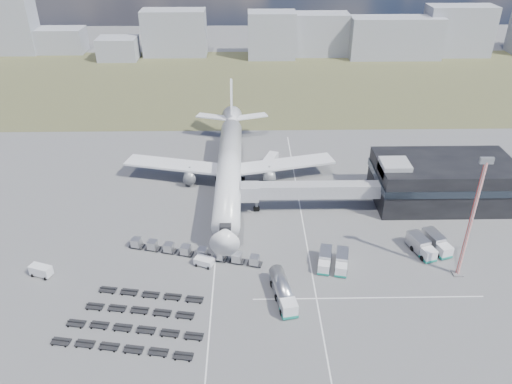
{
  "coord_description": "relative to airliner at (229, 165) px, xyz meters",
  "views": [
    {
      "loc": [
        4.37,
        -72.67,
        59.26
      ],
      "look_at": [
        6.11,
        21.77,
        4.0
      ],
      "focal_mm": 35.0,
      "sensor_mm": 36.0,
      "label": 1
    }
  ],
  "objects": [
    {
      "name": "utility_van",
      "position": [
        -33.45,
        -33.35,
        -4.22
      ],
      "size": [
        4.36,
        3.04,
        2.15
      ],
      "primitive_type": "cube",
      "rotation": [
        0.0,
        0.0,
        -0.34
      ],
      "color": "silver",
      "rests_on": "ground"
    },
    {
      "name": "lane_markings",
      "position": [
        9.77,
        -29.38,
        -5.29
      ],
      "size": [
        47.12,
        110.0,
        0.01
      ],
      "color": "silver",
      "rests_on": "ground"
    },
    {
      "name": "uld_row",
      "position": [
        -6.14,
        -27.99,
        -4.21
      ],
      "size": [
        26.33,
        8.38,
        1.81
      ],
      "rotation": [
        0.0,
        0.0,
        -0.25
      ],
      "color": "black",
      "rests_on": "ground"
    },
    {
      "name": "ground",
      "position": [
        0.0,
        -32.38,
        -5.29
      ],
      "size": [
        420.0,
        420.0,
        0.0
      ],
      "primitive_type": "plane",
      "color": "#565659",
      "rests_on": "ground"
    },
    {
      "name": "fuel_tanker",
      "position": [
        10.19,
        -40.29,
        -3.58
      ],
      "size": [
        4.52,
        10.88,
        3.42
      ],
      "rotation": [
        0.0,
        0.0,
        0.18
      ],
      "color": "silver",
      "rests_on": "ground"
    },
    {
      "name": "pushback_tug",
      "position": [
        -3.98,
        -30.83,
        -4.51
      ],
      "size": [
        4.02,
        3.17,
        1.57
      ],
      "primitive_type": "cube",
      "rotation": [
        0.0,
        0.0,
        -0.38
      ],
      "color": "silver",
      "rests_on": "ground"
    },
    {
      "name": "service_trucks_far",
      "position": [
        39.47,
        -27.26,
        -3.72
      ],
      "size": [
        7.84,
        8.62,
        2.89
      ],
      "rotation": [
        0.0,
        0.0,
        0.3
      ],
      "color": "silver",
      "rests_on": "ground"
    },
    {
      "name": "service_trucks_near",
      "position": [
        20.11,
        -31.7,
        -3.89
      ],
      "size": [
        6.57,
        7.38,
        2.57
      ],
      "rotation": [
        0.0,
        0.0,
        -0.22
      ],
      "color": "silver",
      "rests_on": "ground"
    },
    {
      "name": "airliner",
      "position": [
        0.0,
        0.0,
        0.0
      ],
      "size": [
        51.59,
        64.53,
        17.62
      ],
      "color": "silver",
      "rests_on": "ground"
    },
    {
      "name": "floodlight_mast",
      "position": [
        42.68,
        -34.31,
        6.67
      ],
      "size": [
        2.22,
        1.84,
        23.86
      ],
      "rotation": [
        0.0,
        0.0,
        -0.02
      ],
      "color": "red",
      "rests_on": "ground"
    },
    {
      "name": "baggage_dollies",
      "position": [
        -14.28,
        -45.41,
        -4.94
      ],
      "size": [
        24.03,
        17.02,
        0.7
      ],
      "rotation": [
        0.0,
        0.0,
        -0.16
      ],
      "color": "black",
      "rests_on": "ground"
    },
    {
      "name": "terminal",
      "position": [
        47.77,
        -8.41,
        -0.04
      ],
      "size": [
        30.4,
        16.4,
        11.0
      ],
      "color": "black",
      "rests_on": "ground"
    },
    {
      "name": "grass_strip",
      "position": [
        0.0,
        77.62,
        -5.29
      ],
      "size": [
        420.0,
        90.0,
        0.01
      ],
      "primitive_type": "cube",
      "color": "#4E4E2F",
      "rests_on": "ground"
    },
    {
      "name": "skyline",
      "position": [
        -2.92,
        117.43,
        4.41
      ],
      "size": [
        301.87,
        24.45,
        25.79
      ],
      "color": "#91949E",
      "rests_on": "ground"
    },
    {
      "name": "jet_bridge",
      "position": [
        15.9,
        -11.95,
        -0.24
      ],
      "size": [
        30.3,
        3.8,
        7.05
      ],
      "color": "#939399",
      "rests_on": "ground"
    },
    {
      "name": "catering_truck",
      "position": [
        10.22,
        9.1,
        -3.84
      ],
      "size": [
        4.51,
        6.66,
        2.83
      ],
      "rotation": [
        0.0,
        0.0,
        -0.36
      ],
      "color": "silver",
      "rests_on": "ground"
    }
  ]
}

